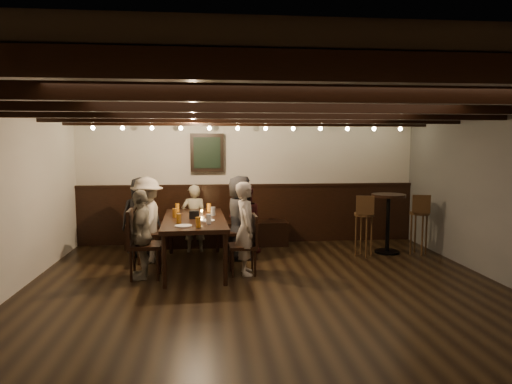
{
  "coord_description": "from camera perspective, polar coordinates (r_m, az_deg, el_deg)",
  "views": [
    {
      "loc": [
        -0.73,
        -5.28,
        1.91
      ],
      "look_at": [
        -0.08,
        1.3,
        1.22
      ],
      "focal_mm": 32.0,
      "sensor_mm": 36.0,
      "label": 1
    }
  ],
  "objects": [
    {
      "name": "room",
      "position": [
        7.56,
        -2.25,
        -0.37
      ],
      "size": [
        7.0,
        7.0,
        7.0
      ],
      "color": "black",
      "rests_on": "ground"
    },
    {
      "name": "dining_table",
      "position": [
        7.09,
        -7.72,
        -3.76
      ],
      "size": [
        1.02,
        2.11,
        0.78
      ],
      "rotation": [
        0.0,
        0.0,
        0.04
      ],
      "color": "black",
      "rests_on": "floor"
    },
    {
      "name": "chair_left_near",
      "position": [
        7.65,
        -13.13,
        -6.32
      ],
      "size": [
        0.46,
        0.46,
        0.98
      ],
      "rotation": [
        0.0,
        0.0,
        -1.53
      ],
      "color": "black",
      "rests_on": "floor"
    },
    {
      "name": "chair_left_far",
      "position": [
        6.77,
        -13.82,
        -7.91
      ],
      "size": [
        0.47,
        0.47,
        0.99
      ],
      "rotation": [
        0.0,
        0.0,
        -1.53
      ],
      "color": "black",
      "rests_on": "floor"
    },
    {
      "name": "chair_right_near",
      "position": [
        7.65,
        -2.26,
        -6.23
      ],
      "size": [
        0.45,
        0.45,
        0.95
      ],
      "rotation": [
        0.0,
        0.0,
        1.61
      ],
      "color": "black",
      "rests_on": "floor"
    },
    {
      "name": "chair_right_far",
      "position": [
        6.79,
        -1.51,
        -8.0
      ],
      "size": [
        0.42,
        0.42,
        0.88
      ],
      "rotation": [
        0.0,
        0.0,
        1.61
      ],
      "color": "black",
      "rests_on": "floor"
    },
    {
      "name": "person_bench_left",
      "position": [
        8.04,
        -14.18,
        -3.0
      ],
      "size": [
        0.68,
        0.46,
        1.36
      ],
      "primitive_type": "imported",
      "rotation": [
        0.0,
        0.0,
        3.18
      ],
      "color": "#232325",
      "rests_on": "floor"
    },
    {
      "name": "person_bench_centre",
      "position": [
        8.15,
        -7.74,
        -3.3
      ],
      "size": [
        0.45,
        0.31,
        1.2
      ],
      "primitive_type": "imported",
      "rotation": [
        0.0,
        0.0,
        3.18
      ],
      "color": "gray",
      "rests_on": "floor"
    },
    {
      "name": "person_bench_right",
      "position": [
        8.05,
        -1.31,
        -3.42
      ],
      "size": [
        0.59,
        0.47,
        1.18
      ],
      "primitive_type": "imported",
      "rotation": [
        0.0,
        0.0,
        3.18
      ],
      "color": "#5A201F",
      "rests_on": "floor"
    },
    {
      "name": "person_left_near",
      "position": [
        7.58,
        -13.42,
        -3.4
      ],
      "size": [
        0.55,
        0.92,
        1.39
      ],
      "primitive_type": "imported",
      "rotation": [
        0.0,
        0.0,
        -1.53
      ],
      "color": "#A59C8B",
      "rests_on": "floor"
    },
    {
      "name": "person_left_far",
      "position": [
        6.71,
        -14.14,
        -5.12
      ],
      "size": [
        0.34,
        0.76,
        1.28
      ],
      "primitive_type": "imported",
      "rotation": [
        0.0,
        0.0,
        -1.53
      ],
      "color": "gray",
      "rests_on": "floor"
    },
    {
      "name": "person_right_near",
      "position": [
        7.58,
        -2.05,
        -3.21
      ],
      "size": [
        0.47,
        0.7,
        1.39
      ],
      "primitive_type": "imported",
      "rotation": [
        0.0,
        0.0,
        1.61
      ],
      "color": "#242426",
      "rests_on": "floor"
    },
    {
      "name": "person_right_far",
      "position": [
        6.7,
        -1.25,
        -4.55
      ],
      "size": [
        0.35,
        0.51,
        1.37
      ],
      "primitive_type": "imported",
      "rotation": [
        0.0,
        0.0,
        1.61
      ],
      "color": "#BDB1A0",
      "rests_on": "floor"
    },
    {
      "name": "pint_a",
      "position": [
        7.77,
        -9.82,
        -1.94
      ],
      "size": [
        0.07,
        0.07,
        0.14
      ],
      "primitive_type": "cylinder",
      "color": "#BF7219",
      "rests_on": "dining_table"
    },
    {
      "name": "pint_b",
      "position": [
        7.72,
        -5.9,
        -1.93
      ],
      "size": [
        0.07,
        0.07,
        0.14
      ],
      "primitive_type": "cylinder",
      "color": "#BF7219",
      "rests_on": "dining_table"
    },
    {
      "name": "pint_c",
      "position": [
        7.18,
        -10.14,
        -2.6
      ],
      "size": [
        0.07,
        0.07,
        0.14
      ],
      "primitive_type": "cylinder",
      "color": "#BF7219",
      "rests_on": "dining_table"
    },
    {
      "name": "pint_d",
      "position": [
        7.28,
        -5.38,
        -2.41
      ],
      "size": [
        0.07,
        0.07,
        0.14
      ],
      "primitive_type": "cylinder",
      "color": "silver",
      "rests_on": "dining_table"
    },
    {
      "name": "pint_e",
      "position": [
        6.63,
        -9.62,
        -3.3
      ],
      "size": [
        0.07,
        0.07,
        0.14
      ],
      "primitive_type": "cylinder",
      "color": "#BF7219",
      "rests_on": "dining_table"
    },
    {
      "name": "pint_f",
      "position": [
        6.53,
        -5.96,
        -3.38
      ],
      "size": [
        0.07,
        0.07,
        0.14
      ],
      "primitive_type": "cylinder",
      "color": "silver",
      "rests_on": "dining_table"
    },
    {
      "name": "pint_g",
      "position": [
        6.28,
        -7.25,
        -3.77
      ],
      "size": [
        0.07,
        0.07,
        0.14
      ],
      "primitive_type": "cylinder",
      "color": "#BF7219",
      "rests_on": "dining_table"
    },
    {
      "name": "plate_near",
      "position": [
        6.39,
        -9.05,
        -4.2
      ],
      "size": [
        0.24,
        0.24,
        0.01
      ],
      "primitive_type": "cylinder",
      "color": "white",
      "rests_on": "dining_table"
    },
    {
      "name": "plate_far",
      "position": [
        6.79,
        -6.19,
        -3.56
      ],
      "size": [
        0.24,
        0.24,
        0.01
      ],
      "primitive_type": "cylinder",
      "color": "white",
      "rests_on": "dining_table"
    },
    {
      "name": "condiment_caddy",
      "position": [
        7.03,
        -7.73,
        -2.83
      ],
      "size": [
        0.15,
        0.1,
        0.12
      ],
      "primitive_type": "cube",
      "color": "black",
      "rests_on": "dining_table"
    },
    {
      "name": "candle",
      "position": [
        7.38,
        -6.81,
        -2.67
      ],
      "size": [
        0.05,
        0.05,
        0.05
      ],
      "primitive_type": "cylinder",
      "color": "beige",
      "rests_on": "dining_table"
    },
    {
      "name": "high_top_table",
      "position": [
        8.31,
        16.18,
        -2.71
      ],
      "size": [
        0.59,
        0.59,
        1.04
      ],
      "color": "black",
      "rests_on": "floor"
    },
    {
      "name": "bar_stool_left",
      "position": [
        8.0,
        13.32,
        -5.1
      ],
      "size": [
        0.35,
        0.37,
        1.06
      ],
      "rotation": [
        0.0,
        0.0,
        -0.26
      ],
      "color": "#322110",
      "rests_on": "floor"
    },
    {
      "name": "bar_stool_right",
      "position": [
        8.42,
        19.68,
        -4.74
      ],
      "size": [
        0.36,
        0.37,
        1.06
      ],
      "rotation": [
        0.0,
        0.0,
        -0.29
      ],
      "color": "#322110",
      "rests_on": "floor"
    }
  ]
}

